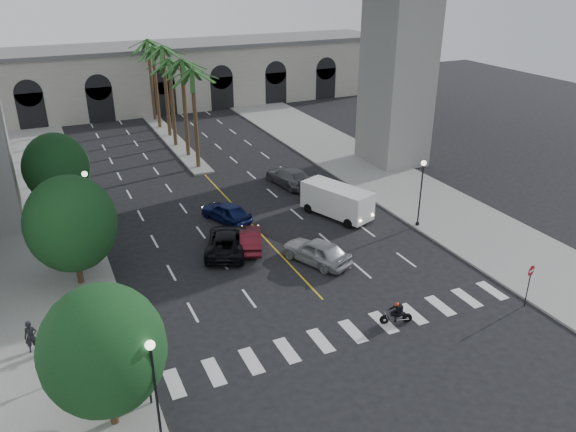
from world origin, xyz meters
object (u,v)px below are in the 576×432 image
object	(u,v)px
car_d	(289,176)
car_e	(226,211)
traffic_signal_near	(146,361)
pedestrian_b	(49,338)
car_c	(227,241)
cargo_van	(337,200)
traffic_signal_far	(129,314)
car_a	(316,251)
motorcycle_rider	(397,314)
do_not_enter_sign	(530,277)
pedestrian_a	(31,337)
lamp_post_left_far	(89,200)
car_b	(250,239)
lamp_post_right	(421,188)
lamp_post_left_near	(155,385)

from	to	relation	value
car_d	car_e	bearing A→B (deg)	24.17
traffic_signal_near	pedestrian_b	world-z (taller)	traffic_signal_near
car_c	car_e	size ratio (longest dim) A/B	1.24
traffic_signal_near	car_e	distance (m)	20.29
cargo_van	traffic_signal_far	bearing A→B (deg)	-169.99
traffic_signal_far	car_a	distance (m)	14.01
traffic_signal_near	motorcycle_rider	bearing A→B (deg)	2.71
traffic_signal_near	cargo_van	distance (m)	23.32
traffic_signal_near	do_not_enter_sign	xyz separation A→B (m)	(21.80, -1.10, -0.54)
pedestrian_b	do_not_enter_sign	distance (m)	26.57
car_e	do_not_enter_sign	bearing A→B (deg)	101.46
car_a	pedestrian_a	size ratio (longest dim) A/B	2.80
traffic_signal_far	pedestrian_a	bearing A→B (deg)	153.90
traffic_signal_near	lamp_post_left_far	bearing A→B (deg)	90.31
car_b	car_c	xyz separation A→B (m)	(-1.69, 0.21, 0.08)
traffic_signal_near	pedestrian_a	size ratio (longest dim) A/B	2.05
traffic_signal_near	motorcycle_rider	world-z (taller)	traffic_signal_near
traffic_signal_near	car_d	xyz separation A→B (m)	(17.52, 22.64, -1.69)
lamp_post_right	car_c	size ratio (longest dim) A/B	0.94
car_a	car_c	size ratio (longest dim) A/B	0.88
car_c	car_d	size ratio (longest dim) A/B	1.00
traffic_signal_near	do_not_enter_sign	world-z (taller)	traffic_signal_near
cargo_van	do_not_enter_sign	size ratio (longest dim) A/B	2.30
lamp_post_left_near	traffic_signal_near	xyz separation A→B (m)	(0.10, 2.50, -0.71)
car_d	do_not_enter_sign	distance (m)	24.15
car_e	pedestrian_b	size ratio (longest dim) A/B	2.45
lamp_post_left_far	pedestrian_a	bearing A→B (deg)	-110.69
car_b	do_not_enter_sign	xyz separation A→B (m)	(12.00, -13.71, 1.26)
car_c	pedestrian_b	xyz separation A→B (m)	(-11.96, -7.08, 0.30)
car_c	pedestrian_b	size ratio (longest dim) A/B	3.03
car_d	pedestrian_b	world-z (taller)	pedestrian_b
car_d	pedestrian_a	bearing A→B (deg)	27.97
lamp_post_left_near	traffic_signal_far	xyz separation A→B (m)	(0.10, 6.50, -0.71)
motorcycle_rider	traffic_signal_far	bearing A→B (deg)	-175.89
car_a	car_d	size ratio (longest dim) A/B	0.88
car_d	traffic_signal_far	bearing A→B (deg)	38.43
motorcycle_rider	do_not_enter_sign	bearing A→B (deg)	4.95
lamp_post_left_near	cargo_van	bearing A→B (deg)	43.62
traffic_signal_near	traffic_signal_far	world-z (taller)	same
car_d	do_not_enter_sign	bearing A→B (deg)	91.87
traffic_signal_near	motorcycle_rider	xyz separation A→B (m)	(13.95, 0.66, -1.90)
traffic_signal_far	car_b	xyz separation A→B (m)	(9.80, 8.61, -1.80)
lamp_post_left_near	lamp_post_left_far	size ratio (longest dim) A/B	1.00
lamp_post_left_near	car_c	world-z (taller)	lamp_post_left_near
pedestrian_b	car_b	bearing A→B (deg)	48.57
lamp_post_left_far	pedestrian_a	distance (m)	13.22
traffic_signal_far	traffic_signal_near	bearing A→B (deg)	-90.00
pedestrian_a	do_not_enter_sign	distance (m)	27.54
lamp_post_left_near	pedestrian_b	world-z (taller)	lamp_post_left_near
car_e	cargo_van	xyz separation A→B (m)	(8.25, -2.93, 0.61)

